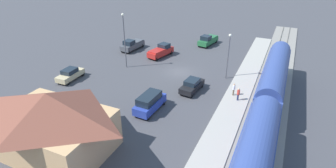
# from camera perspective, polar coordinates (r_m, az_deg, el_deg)

# --- Properties ---
(ground_plane) EXTENTS (200.00, 200.00, 0.00)m
(ground_plane) POSITION_cam_1_polar(r_m,az_deg,el_deg) (43.21, 2.49, 2.52)
(ground_plane) COLOR #424247
(railway_track) EXTENTS (4.80, 70.00, 0.30)m
(railway_track) POSITION_cam_1_polar(r_m,az_deg,el_deg) (40.63, 21.07, -0.94)
(railway_track) COLOR gray
(railway_track) RESTS_ON ground
(platform) EXTENTS (3.20, 46.00, 0.30)m
(platform) POSITION_cam_1_polar(r_m,az_deg,el_deg) (40.86, 15.57, 0.20)
(platform) COLOR #A8A399
(platform) RESTS_ON ground
(station_building) EXTENTS (11.32, 8.04, 6.31)m
(station_building) POSITION_cam_1_polar(r_m,az_deg,el_deg) (27.77, -23.32, -7.31)
(station_building) COLOR tan
(station_building) RESTS_ON ground
(pedestrian_on_platform) EXTENTS (0.36, 0.36, 1.71)m
(pedestrian_on_platform) POSITION_cam_1_polar(r_m,az_deg,el_deg) (35.44, 14.58, -1.93)
(pedestrian_on_platform) COLOR #23284C
(pedestrian_on_platform) RESTS_ON platform
(pedestrian_waiting_far) EXTENTS (0.36, 0.36, 1.71)m
(pedestrian_waiting_far) POSITION_cam_1_polar(r_m,az_deg,el_deg) (36.48, 13.68, -0.94)
(pedestrian_waiting_far) COLOR brown
(pedestrian_waiting_far) RESTS_ON platform
(pickup_charcoal) EXTENTS (2.48, 5.57, 2.14)m
(pickup_charcoal) POSITION_cam_1_polar(r_m,az_deg,el_deg) (52.92, -7.55, 8.20)
(pickup_charcoal) COLOR #47494F
(pickup_charcoal) RESTS_ON ground
(pickup_red) EXTENTS (3.13, 5.70, 2.14)m
(pickup_red) POSITION_cam_1_polar(r_m,az_deg,el_deg) (49.28, -1.49, 6.99)
(pickup_red) COLOR red
(pickup_red) RESTS_ON ground
(sedan_tan) EXTENTS (2.03, 4.57, 1.74)m
(sedan_tan) POSITION_cam_1_polar(r_m,az_deg,el_deg) (42.92, -19.91, 1.94)
(sedan_tan) COLOR #C6B284
(sedan_tan) RESTS_ON ground
(pickup_green) EXTENTS (2.90, 5.66, 2.14)m
(pickup_green) POSITION_cam_1_polar(r_m,az_deg,el_deg) (55.80, 8.40, 9.14)
(pickup_green) COLOR #236638
(pickup_green) RESTS_ON ground
(sedan_black) EXTENTS (2.27, 4.66, 1.74)m
(sedan_black) POSITION_cam_1_polar(r_m,az_deg,el_deg) (37.31, 5.07, -0.26)
(sedan_black) COLOR black
(sedan_black) RESTS_ON ground
(suv_blue) EXTENTS (2.18, 4.98, 2.22)m
(suv_blue) POSITION_cam_1_polar(r_m,az_deg,el_deg) (32.75, -3.87, -3.84)
(suv_blue) COLOR #283D9E
(suv_blue) RESTS_ON ground
(light_pole_near_platform) EXTENTS (0.44, 0.44, 6.93)m
(light_pole_near_platform) POSITION_cam_1_polar(r_m,az_deg,el_deg) (40.40, 12.64, 6.87)
(light_pole_near_platform) COLOR #515156
(light_pole_near_platform) RESTS_ON ground
(light_pole_lot_center) EXTENTS (0.44, 0.44, 8.87)m
(light_pole_lot_center) POSITION_cam_1_polar(r_m,az_deg,el_deg) (43.68, -9.21, 10.16)
(light_pole_lot_center) COLOR #515156
(light_pole_lot_center) RESTS_ON ground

